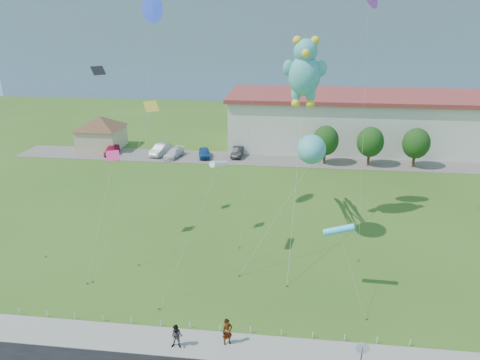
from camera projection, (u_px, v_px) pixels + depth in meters
The scene contains 26 objects.
ground at pixel (209, 317), 29.35m from camera, with size 160.00×160.00×0.00m, color #345919.
sidewalk at pixel (201, 345), 26.78m from camera, with size 80.00×2.50×0.10m, color gray.
parking_strip at pixel (253, 159), 61.81m from camera, with size 70.00×6.00×0.06m, color #59544C.
hill_ridge at pixel (277, 40), 136.22m from camera, with size 160.00×50.00×25.00m, color slate.
pavilion at pixel (101, 129), 66.13m from camera, with size 9.20×9.20×5.00m.
warehouse at pixel (427, 122), 65.87m from camera, with size 61.00×15.00×8.20m.
stop_sign at pixel (362, 351), 23.75m from camera, with size 0.80×0.07×2.50m.
rope_fence at pixel (205, 326), 28.05m from camera, with size 26.05×0.05×0.50m.
tree_near at pixel (325, 141), 58.60m from camera, with size 3.60×3.60×5.47m.
tree_mid at pixel (370, 142), 57.94m from camera, with size 3.60×3.60×5.47m.
tree_far at pixel (416, 143), 57.29m from camera, with size 3.60×3.60×5.47m.
pedestrian_left at pixel (227, 332), 26.48m from camera, with size 0.66×0.43×1.81m, color gray.
pedestrian_right at pixel (177, 337), 26.22m from camera, with size 0.79×0.61×1.62m, color gray.
parked_car_red at pixel (112, 150), 63.73m from camera, with size 1.65×4.10×1.40m, color #B21538.
parked_car_silver at pixel (161, 149), 63.54m from camera, with size 1.64×4.71×1.55m, color #B2B4B9.
parked_car_white at pixel (174, 153), 62.35m from camera, with size 1.70×4.19×1.22m, color silver.
parked_car_blue at pixel (204, 153), 62.31m from camera, with size 1.58×3.92×1.33m, color navy.
parked_car_black at pixel (238, 152), 62.72m from camera, with size 1.44×4.13×1.36m, color black.
octopus_kite at pixel (310, 153), 38.11m from camera, with size 6.74×13.71×9.91m.
teddy_bear_kite at pixel (305, 70), 37.81m from camera, with size 3.87×12.71×17.74m.
small_kite_black at pixel (91, 95), 37.98m from camera, with size 3.79×8.44×15.21m.
small_kite_blue at pixel (152, 15), 37.36m from camera, with size 1.80×10.57×20.67m.
small_kite_white at pixel (218, 165), 34.18m from camera, with size 3.40×9.19×8.67m.
small_kite_cyan at pixel (339, 230), 30.36m from camera, with size 2.21×4.34×5.55m.
small_kite_yellow at pixel (144, 127), 35.16m from camera, with size 3.91×8.31×12.74m.
small_kite_pink at pixel (110, 168), 36.61m from camera, with size 1.29×8.22×8.44m.
Camera 1 is at (4.94, -23.65, 19.26)m, focal length 32.00 mm.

